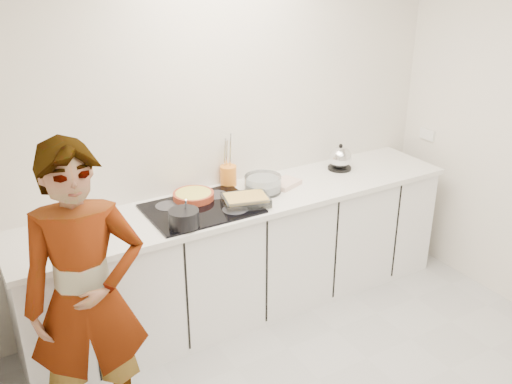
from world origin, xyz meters
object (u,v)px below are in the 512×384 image
utensil_crock (228,176)px  cook (87,299)px  hob (201,209)px  tart_dish (193,195)px  mixing_bowl (263,185)px  kettle (340,159)px  baking_dish (246,200)px  saucepan (184,218)px

utensil_crock → cook: bearing=-146.3°
hob → tart_dish: size_ratio=2.30×
mixing_bowl → utensil_crock: utensil_crock is taller
utensil_crock → cook: cook is taller
kettle → utensil_crock: 0.92m
baking_dish → mixing_bowl: size_ratio=1.18×
hob → mixing_bowl: bearing=5.1°
tart_dish → mixing_bowl: size_ratio=1.05×
baking_dish → utensil_crock: 0.39m
mixing_bowl → kettle: 0.76m
tart_dish → baking_dish: bearing=-44.1°
tart_dish → saucepan: saucepan is taller
baking_dish → mixing_bowl: (0.22, 0.15, 0.01)m
saucepan → utensil_crock: (0.56, 0.47, 0.01)m
cook → tart_dish: bearing=50.3°
saucepan → utensil_crock: bearing=39.9°
hob → cook: (-0.93, -0.58, -0.06)m
hob → kettle: bearing=5.7°
mixing_bowl → cook: size_ratio=0.17×
hob → baking_dish: 0.30m
kettle → utensil_crock: (-0.91, 0.15, -0.01)m
cook → kettle: bearing=30.3°
saucepan → kettle: (1.47, 0.31, 0.02)m
hob → baking_dish: (0.28, -0.10, 0.04)m
mixing_bowl → utensil_crock: (-0.15, 0.24, 0.02)m
tart_dish → mixing_bowl: (0.49, -0.11, 0.02)m
tart_dish → mixing_bowl: mixing_bowl is taller
baking_dish → kettle: bearing=13.1°
hob → cook: bearing=-148.2°
tart_dish → cook: bearing=-142.2°
saucepan → kettle: size_ratio=1.20×
hob → utensil_crock: utensil_crock is taller
saucepan → mixing_bowl: size_ratio=0.85×
hob → mixing_bowl: size_ratio=2.42×
tart_dish → utensil_crock: bearing=19.9°
saucepan → mixing_bowl: (0.71, 0.23, -0.01)m
utensil_crock → cook: size_ratio=0.09×
saucepan → mixing_bowl: 0.75m
saucepan → mixing_bowl: bearing=18.2°
mixing_bowl → cook: cook is taller
hob → kettle: (1.26, 0.13, 0.08)m
hob → tart_dish: bearing=84.1°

